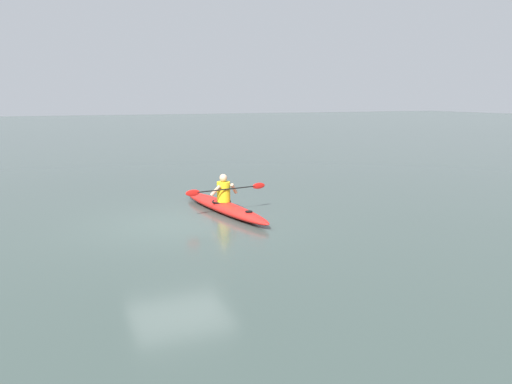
% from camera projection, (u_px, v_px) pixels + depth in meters
% --- Properties ---
extents(ground_plane, '(160.00, 160.00, 0.00)m').
position_uv_depth(ground_plane, '(177.00, 224.00, 12.34)').
color(ground_plane, '#384742').
extents(kayak, '(1.27, 4.63, 0.29)m').
position_uv_depth(kayak, '(223.00, 207.00, 13.58)').
color(kayak, red).
rests_on(kayak, ground).
extents(kayaker, '(2.38, 0.58, 0.76)m').
position_uv_depth(kayaker, '(224.00, 190.00, 13.45)').
color(kayaker, yellow).
rests_on(kayaker, kayak).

